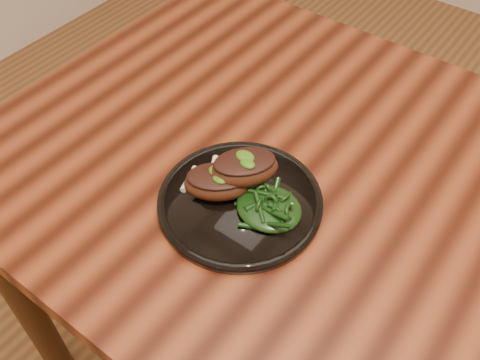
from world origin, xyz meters
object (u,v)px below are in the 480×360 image
object	(u,v)px
desk	(466,292)
greens_heap	(269,205)
lamb_chop_front	(217,182)
plate	(240,202)

from	to	relation	value
desk	greens_heap	world-z (taller)	greens_heap
desk	greens_heap	size ratio (longest dim) A/B	16.54
lamb_chop_front	greens_heap	size ratio (longest dim) A/B	1.19
lamb_chop_front	plate	bearing A→B (deg)	14.09
desk	greens_heap	distance (m)	0.32
plate	lamb_chop_front	bearing A→B (deg)	-165.91
desk	plate	world-z (taller)	plate
plate	lamb_chop_front	world-z (taller)	lamb_chop_front
greens_heap	desk	bearing A→B (deg)	22.94
lamb_chop_front	desk	bearing A→B (deg)	19.93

